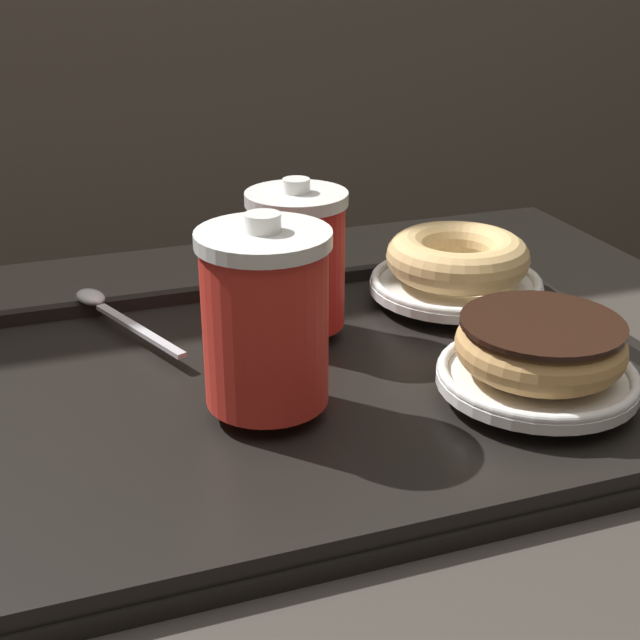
% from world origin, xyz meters
% --- Properties ---
extents(cafe_table, '(0.89, 0.78, 0.76)m').
position_xyz_m(cafe_table, '(0.00, 0.00, 0.58)').
color(cafe_table, '#38332D').
rests_on(cafe_table, ground_plane).
extents(serving_tray, '(0.52, 0.40, 0.02)m').
position_xyz_m(serving_tray, '(0.01, 0.00, 0.77)').
color(serving_tray, black).
rests_on(serving_tray, cafe_table).
extents(coffee_cup_front, '(0.09, 0.09, 0.14)m').
position_xyz_m(coffee_cup_front, '(-0.04, -0.03, 0.85)').
color(coffee_cup_front, red).
rests_on(coffee_cup_front, serving_tray).
extents(coffee_cup_rear, '(0.08, 0.08, 0.12)m').
position_xyz_m(coffee_cup_rear, '(0.02, 0.09, 0.84)').
color(coffee_cup_rear, red).
rests_on(coffee_cup_rear, serving_tray).
extents(plate_with_chocolate_donut, '(0.15, 0.15, 0.01)m').
position_xyz_m(plate_with_chocolate_donut, '(0.15, -0.07, 0.79)').
color(plate_with_chocolate_donut, white).
rests_on(plate_with_chocolate_donut, serving_tray).
extents(donut_chocolate_glazed, '(0.12, 0.12, 0.04)m').
position_xyz_m(donut_chocolate_glazed, '(0.15, -0.07, 0.82)').
color(donut_chocolate_glazed, tan).
rests_on(donut_chocolate_glazed, plate_with_chocolate_donut).
extents(plate_with_plain_donut, '(0.16, 0.16, 0.01)m').
position_xyz_m(plate_with_plain_donut, '(0.18, 0.11, 0.79)').
color(plate_with_plain_donut, white).
rests_on(plate_with_plain_donut, serving_tray).
extents(donut_plain, '(0.13, 0.13, 0.04)m').
position_xyz_m(donut_plain, '(0.18, 0.11, 0.82)').
color(donut_plain, '#DBB270').
rests_on(donut_plain, plate_with_plain_donut).
extents(spoon, '(0.07, 0.16, 0.01)m').
position_xyz_m(spoon, '(-0.13, 0.17, 0.79)').
color(spoon, silver).
rests_on(spoon, serving_tray).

